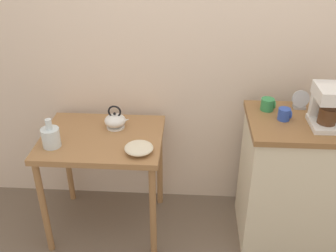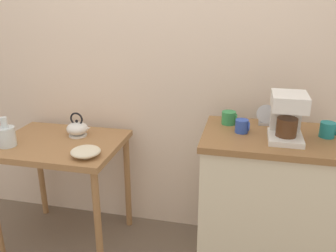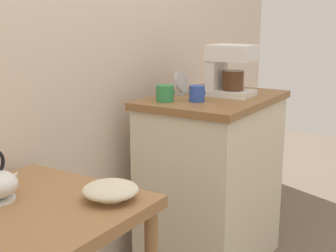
% 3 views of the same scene
% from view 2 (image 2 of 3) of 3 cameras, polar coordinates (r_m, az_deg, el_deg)
% --- Properties ---
extents(back_wall, '(4.40, 0.10, 2.80)m').
position_cam_2_polar(back_wall, '(2.43, 1.34, 13.68)').
color(back_wall, beige).
rests_on(back_wall, ground_plane).
extents(wooden_table, '(0.80, 0.63, 0.77)m').
position_cam_2_polar(wooden_table, '(2.48, -16.78, -4.63)').
color(wooden_table, '#9E7044').
rests_on(wooden_table, ground_plane).
extents(kitchen_counter, '(0.78, 0.54, 0.94)m').
position_cam_2_polar(kitchen_counter, '(2.29, 15.37, -12.33)').
color(kitchen_counter, beige).
rests_on(kitchen_counter, ground_plane).
extents(bowl_stoneware, '(0.18, 0.18, 0.06)m').
position_cam_2_polar(bowl_stoneware, '(2.16, -13.09, -4.03)').
color(bowl_stoneware, beige).
rests_on(bowl_stoneware, wooden_table).
extents(teakettle, '(0.18, 0.14, 0.17)m').
position_cam_2_polar(teakettle, '(2.49, -14.31, -0.39)').
color(teakettle, white).
rests_on(teakettle, wooden_table).
extents(glass_carafe_vase, '(0.11, 0.11, 0.19)m').
position_cam_2_polar(glass_carafe_vase, '(2.47, -24.55, -1.44)').
color(glass_carafe_vase, silver).
rests_on(glass_carafe_vase, wooden_table).
extents(coffee_maker, '(0.18, 0.22, 0.26)m').
position_cam_2_polar(coffee_maker, '(2.00, 18.62, 1.80)').
color(coffee_maker, white).
rests_on(coffee_maker, kitchen_counter).
extents(mug_blue, '(0.08, 0.08, 0.08)m').
position_cam_2_polar(mug_blue, '(2.07, 11.82, -0.02)').
color(mug_blue, '#2D4CAD').
rests_on(mug_blue, kitchen_counter).
extents(mug_tall_green, '(0.09, 0.09, 0.08)m').
position_cam_2_polar(mug_tall_green, '(2.19, 9.78, 1.30)').
color(mug_tall_green, '#338C4C').
rests_on(mug_tall_green, kitchen_counter).
extents(mug_dark_teal, '(0.09, 0.08, 0.09)m').
position_cam_2_polar(mug_dark_teal, '(2.15, 24.28, -0.56)').
color(mug_dark_teal, teal).
rests_on(mug_dark_teal, kitchen_counter).
extents(table_clock, '(0.11, 0.06, 0.12)m').
position_cam_2_polar(table_clock, '(2.23, 15.41, 1.56)').
color(table_clock, '#B2B5BA').
rests_on(table_clock, kitchen_counter).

